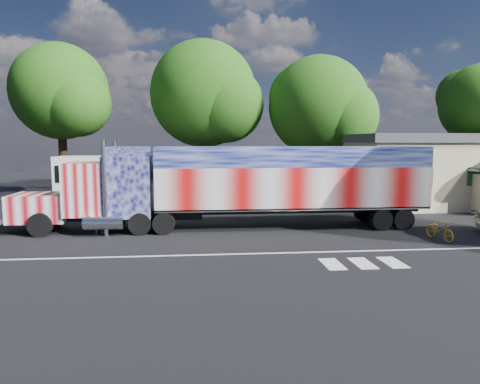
{
  "coord_description": "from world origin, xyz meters",
  "views": [
    {
      "loc": [
        -2.2,
        -20.27,
        4.62
      ],
      "look_at": [
        0.0,
        3.0,
        1.9
      ],
      "focal_mm": 32.0,
      "sensor_mm": 36.0,
      "label": 1
    }
  ],
  "objects": [
    {
      "name": "bicycle",
      "position": [
        9.15,
        -1.29,
        0.48
      ],
      "size": [
        0.92,
        1.92,
        0.97
      ],
      "primitive_type": "imported",
      "rotation": [
        0.0,
        0.0,
        0.16
      ],
      "color": "gold",
      "rests_on": "ground"
    },
    {
      "name": "semi_truck",
      "position": [
        -0.01,
        2.4,
        2.43
      ],
      "size": [
        22.15,
        3.5,
        4.72
      ],
      "color": "black",
      "rests_on": "ground"
    },
    {
      "name": "ground",
      "position": [
        0.0,
        0.0,
        0.0
      ],
      "size": [
        100.0,
        100.0,
        0.0
      ],
      "primitive_type": "plane",
      "color": "black"
    },
    {
      "name": "tree_ne_a",
      "position": [
        7.92,
        15.33,
        7.59
      ],
      "size": [
        8.78,
        8.36,
        11.82
      ],
      "color": "black",
      "rests_on": "ground"
    },
    {
      "name": "tree_nw_a",
      "position": [
        -13.64,
        17.46,
        8.79
      ],
      "size": [
        8.38,
        7.98,
        12.85
      ],
      "color": "black",
      "rests_on": "ground"
    },
    {
      "name": "tree_n_mid",
      "position": [
        -1.64,
        17.51,
        8.73
      ],
      "size": [
        9.63,
        9.17,
        13.37
      ],
      "color": "black",
      "rests_on": "ground"
    },
    {
      "name": "lane_markings",
      "position": [
        1.71,
        -3.77,
        0.01
      ],
      "size": [
        30.0,
        2.67,
        0.01
      ],
      "color": "silver",
      "rests_on": "ground"
    },
    {
      "name": "coach_bus",
      "position": [
        -5.73,
        10.5,
        1.9
      ],
      "size": [
        12.6,
        2.93,
        3.67
      ],
      "color": "white",
      "rests_on": "ground"
    },
    {
      "name": "woman",
      "position": [
        -7.28,
        1.5,
        0.8
      ],
      "size": [
        0.64,
        0.47,
        1.61
      ],
      "primitive_type": "imported",
      "rotation": [
        0.0,
        0.0,
        0.16
      ],
      "color": "slate",
      "rests_on": "ground"
    }
  ]
}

